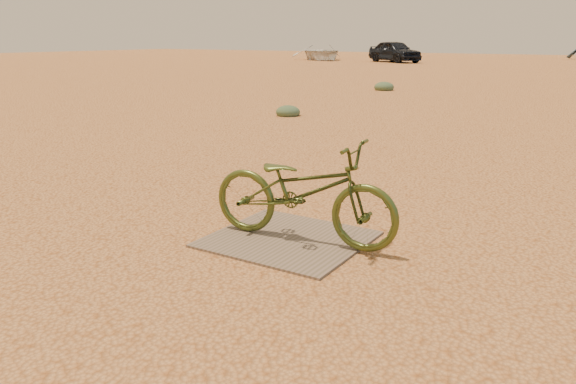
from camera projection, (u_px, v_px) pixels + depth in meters
The scene contains 7 objects.
ground at pixel (337, 250), 4.92m from camera, with size 120.00×120.00×0.00m, color tan.
plywood_board at pixel (288, 239), 5.16m from camera, with size 1.36×1.26×0.02m, color #745E4F.
bicycle at pixel (303, 191), 4.98m from camera, with size 0.62×1.77×0.93m, color #3F4D1C.
car at pixel (395, 51), 40.59m from camera, with size 1.82×4.53×1.54m, color black.
boat_near_left at pixel (321, 52), 44.61m from camera, with size 4.07×5.69×1.18m, color silver.
kale_a at pixel (288, 116), 13.28m from camera, with size 0.57×0.57×0.32m, color #4E6745.
kale_c at pixel (384, 90), 19.56m from camera, with size 0.68×0.68×0.38m, color #4E6745.
Camera 1 is at (2.07, -4.14, 1.81)m, focal length 35.00 mm.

